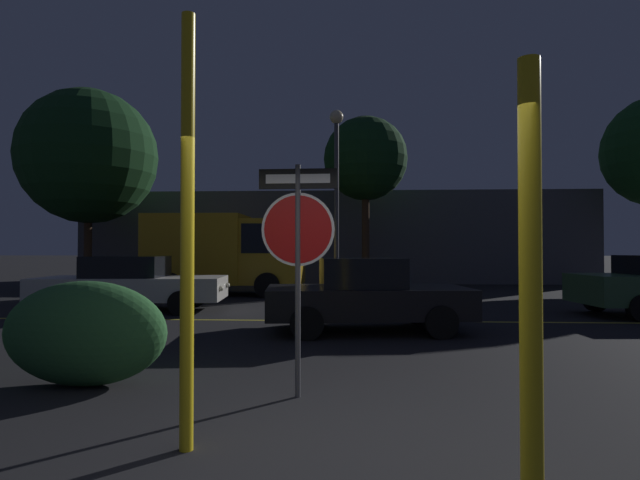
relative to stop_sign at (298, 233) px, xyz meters
The scene contains 13 objects.
ground_plane 2.51m from the stop_sign, 75.71° to the right, with size 260.00×260.00×0.00m, color black.
road_center_stripe 6.07m from the stop_sign, 85.68° to the left, with size 35.93×0.12×0.01m, color gold.
stop_sign is the anchor object (origin of this frame).
yellow_pole_left 1.65m from the stop_sign, 117.01° to the right, with size 0.11×0.11×3.51m, color yellow.
yellow_pole_right 2.82m from the stop_sign, 53.27° to the right, with size 0.14×0.14×2.80m, color yellow.
hedge_bush_1 2.81m from the stop_sign, behind, with size 1.94×0.90×1.23m, color #2D6633.
passing_car_1 8.94m from the stop_sign, 124.72° to the left, with size 4.90×2.35×1.42m.
passing_car_2 4.62m from the stop_sign, 78.36° to the left, with size 4.11×2.32×1.43m.
delivery_truck 12.61m from the stop_sign, 106.48° to the left, with size 5.42×2.60×2.82m.
street_lamp 12.20m from the stop_sign, 89.05° to the left, with size 0.48×0.48×6.48m.
tree_1 18.30m from the stop_sign, 124.63° to the left, with size 5.58×5.58×8.27m.
tree_2 15.98m from the stop_sign, 85.03° to the left, with size 3.51×3.51×7.18m.
building_backdrop 20.23m from the stop_sign, 90.14° to the left, with size 24.55×4.78×4.37m, color #4C4C56.
Camera 1 is at (0.09, -3.69, 1.60)m, focal length 28.00 mm.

